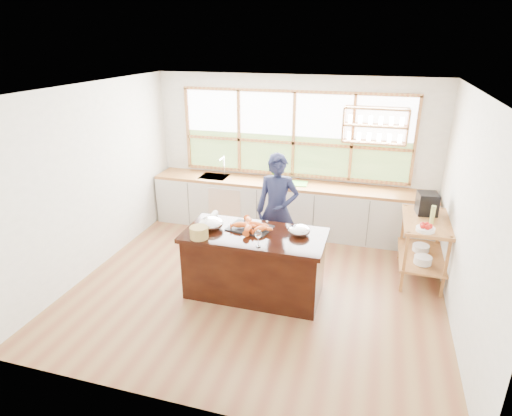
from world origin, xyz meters
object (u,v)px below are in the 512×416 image
at_px(island, 254,264).
at_px(cook, 277,211).
at_px(wicker_basket, 199,233).
at_px(espresso_machine, 427,203).

bearing_deg(island, cook, 84.84).
height_order(cook, wicker_basket, cook).
xyz_separation_m(cook, wicker_basket, (-0.72, -1.25, 0.11)).
bearing_deg(wicker_basket, espresso_machine, 30.43).
bearing_deg(island, wicker_basket, -153.11).
distance_m(cook, espresso_machine, 2.15).
height_order(island, cook, cook).
height_order(espresso_machine, wicker_basket, espresso_machine).
height_order(island, wicker_basket, wicker_basket).
relative_size(island, wicker_basket, 7.86).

